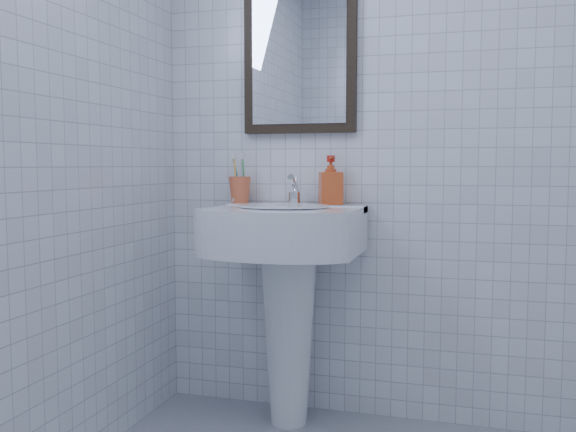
% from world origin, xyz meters
% --- Properties ---
extents(wall_back, '(2.20, 0.02, 2.50)m').
position_xyz_m(wall_back, '(0.00, 1.20, 1.25)').
color(wall_back, silver).
rests_on(wall_back, ground).
extents(washbasin, '(0.61, 0.45, 0.94)m').
position_xyz_m(washbasin, '(-0.48, 0.99, 0.63)').
color(washbasin, white).
rests_on(washbasin, ground).
extents(faucet, '(0.05, 0.11, 0.13)m').
position_xyz_m(faucet, '(-0.48, 1.10, 0.98)').
color(faucet, white).
rests_on(faucet, washbasin).
extents(toothbrush_cup, '(0.13, 0.13, 0.12)m').
position_xyz_m(toothbrush_cup, '(-0.74, 1.12, 0.99)').
color(toothbrush_cup, '#DB5E37').
rests_on(toothbrush_cup, washbasin).
extents(soap_dispenser, '(0.12, 0.12, 0.21)m').
position_xyz_m(soap_dispenser, '(-0.33, 1.12, 1.03)').
color(soap_dispenser, '#CC4613').
rests_on(soap_dispenser, washbasin).
extents(wall_mirror, '(0.50, 0.04, 0.62)m').
position_xyz_m(wall_mirror, '(-0.48, 1.18, 1.55)').
color(wall_mirror, black).
rests_on(wall_mirror, wall_back).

